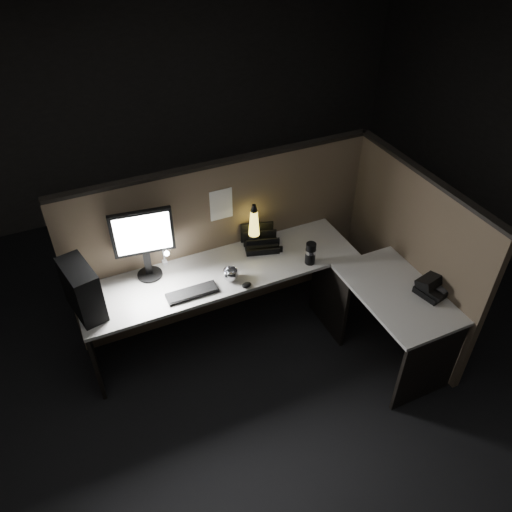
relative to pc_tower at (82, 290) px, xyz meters
name	(u,v)px	position (x,y,z in m)	size (l,w,h in m)	color
floor	(269,375)	(1.22, -0.59, -0.94)	(6.00, 6.00, 0.00)	black
room_shell	(273,213)	(1.22, -0.59, 0.68)	(6.00, 6.00, 6.00)	silver
partition_back	(224,242)	(1.22, 0.34, -0.19)	(2.66, 0.06, 1.50)	brown
partition_right	(408,257)	(2.55, -0.49, -0.19)	(0.06, 1.66, 1.50)	brown
desk	(276,299)	(1.40, -0.34, -0.36)	(2.60, 1.60, 0.73)	beige
pc_tower	(82,290)	(0.00, 0.00, 0.00)	(0.18, 0.39, 0.41)	black
monitor	(143,238)	(0.52, 0.21, 0.16)	(0.47, 0.20, 0.60)	black
keyboard	(192,293)	(0.76, -0.15, -0.20)	(0.40, 0.13, 0.02)	black
mouse	(246,285)	(1.18, -0.25, -0.19)	(0.08, 0.06, 0.03)	black
clip_lamp	(165,256)	(0.68, 0.23, -0.08)	(0.04, 0.17, 0.22)	silver
organizer	(260,241)	(1.50, 0.18, -0.16)	(0.34, 0.32, 0.21)	black
lava_lamp	(254,230)	(1.44, 0.19, -0.03)	(0.11, 0.11, 0.43)	black
travel_mug	(310,253)	(1.77, -0.20, -0.11)	(0.09, 0.09, 0.20)	black
steel_mug	(231,275)	(1.10, -0.12, -0.16)	(0.12, 0.12, 0.10)	#B7B8BF
figurine	(266,235)	(1.57, 0.23, -0.15)	(0.06, 0.06, 0.06)	#F9FC27
pinned_paper	(221,205)	(1.20, 0.31, 0.22)	(0.19, 0.00, 0.28)	white
desk_phone	(432,286)	(2.46, -0.89, -0.15)	(0.28, 0.28, 0.14)	black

